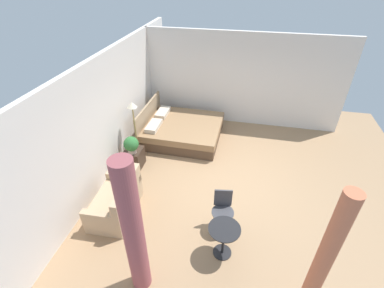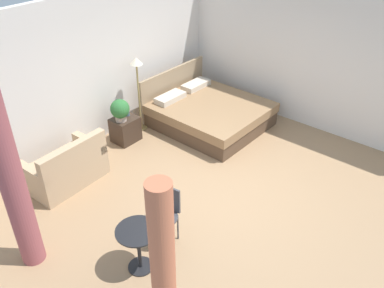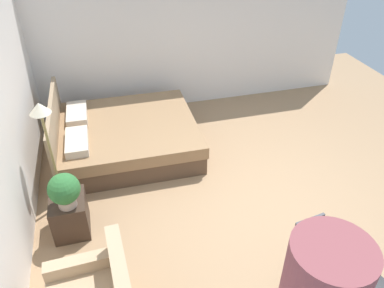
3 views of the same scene
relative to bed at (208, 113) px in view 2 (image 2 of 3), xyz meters
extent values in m
cube|color=#9E7A56|center=(-1.69, -1.63, -0.28)|extent=(9.18, 9.08, 0.02)
cube|color=silver|center=(-1.69, 1.41, 1.16)|extent=(9.18, 0.12, 2.88)
cube|color=silver|center=(1.39, -1.63, 1.16)|extent=(0.12, 6.08, 2.88)
cube|color=brown|center=(0.00, -0.08, -0.12)|extent=(1.96, 2.15, 0.31)
cube|color=#93704C|center=(0.00, -0.08, 0.13)|extent=(2.00, 2.19, 0.20)
cube|color=#997F60|center=(0.02, 1.01, 0.23)|extent=(1.99, 0.09, 1.01)
cube|color=beige|center=(-0.41, 0.71, 0.29)|extent=(0.70, 0.33, 0.12)
cube|color=beige|center=(0.43, 0.70, 0.29)|extent=(0.70, 0.33, 0.12)
cube|color=tan|center=(-3.18, 0.66, -0.06)|extent=(1.33, 0.84, 0.43)
cube|color=tan|center=(-3.17, 0.34, 0.39)|extent=(1.31, 0.19, 0.45)
cube|color=tan|center=(-2.60, 0.69, 0.24)|extent=(0.17, 0.79, 0.15)
cube|color=tan|center=(-3.76, 0.64, 0.24)|extent=(0.17, 0.79, 0.15)
cube|color=#38281E|center=(-1.59, 0.87, -0.02)|extent=(0.50, 0.43, 0.51)
cylinder|color=tan|center=(-1.69, 0.84, 0.29)|extent=(0.21, 0.21, 0.10)
sphere|color=#2D6B33|center=(-1.69, 0.84, 0.50)|extent=(0.37, 0.37, 0.37)
cylinder|color=slate|center=(-1.47, 0.91, 0.31)|extent=(0.09, 0.09, 0.15)
cylinder|color=#99844C|center=(-1.05, 0.99, -0.26)|extent=(0.26, 0.26, 0.02)
cylinder|color=#99844C|center=(-1.05, 0.99, 0.46)|extent=(0.04, 0.04, 1.42)
cone|color=beige|center=(-1.05, 0.99, 1.24)|extent=(0.25, 0.25, 0.14)
cylinder|color=black|center=(-3.69, -1.70, -0.26)|extent=(0.35, 0.35, 0.02)
cylinder|color=black|center=(-3.69, -1.70, 0.06)|extent=(0.05, 0.05, 0.67)
cylinder|color=black|center=(-3.69, -1.70, 0.41)|extent=(0.58, 0.58, 0.02)
cylinder|color=#3F3F44|center=(-3.32, -1.49, -0.04)|extent=(0.02, 0.02, 0.46)
cylinder|color=#3F3F44|center=(-3.27, -1.80, -0.04)|extent=(0.02, 0.02, 0.46)
cylinder|color=#3F3F44|center=(-3.01, -1.44, -0.04)|extent=(0.02, 0.02, 0.46)
cylinder|color=#3F3F44|center=(-2.97, -1.75, -0.04)|extent=(0.02, 0.02, 0.46)
cylinder|color=#3F3F44|center=(-3.14, -1.62, 0.20)|extent=(0.50, 0.50, 0.02)
cube|color=#3F3F44|center=(-2.96, -1.59, 0.41)|extent=(0.08, 0.35, 0.40)
cylinder|color=#994C51|center=(-4.53, -0.44, 1.04)|extent=(0.31, 0.31, 2.62)
camera|label=1|loc=(-6.86, -1.81, 4.33)|focal=25.79mm
camera|label=2|loc=(-6.17, -4.67, 4.19)|focal=38.28mm
camera|label=3|loc=(-5.24, 0.27, 3.39)|focal=35.15mm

